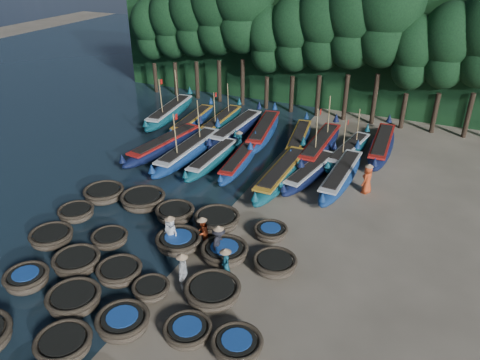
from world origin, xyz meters
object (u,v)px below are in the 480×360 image
at_px(coracle_9, 237,345).
at_px(coracle_24, 271,232).
at_px(long_boat_7, 311,172).
at_px(fisherman_4, 183,272).
at_px(coracle_10, 52,237).
at_px(coracle_15, 76,213).
at_px(long_boat_14, 299,139).
at_px(long_boat_6, 282,174).
at_px(long_boat_15, 320,146).
at_px(coracle_17, 179,242).
at_px(long_boat_9, 170,112).
at_px(coracle_13, 151,289).
at_px(coracle_16, 110,239).
at_px(coracle_14, 213,292).
at_px(coracle_21, 143,200).
at_px(coracle_5, 27,279).
at_px(long_boat_10, 193,121).
at_px(fisherman_1, 226,263).
at_px(long_boat_16, 348,151).
at_px(long_boat_17, 382,145).
at_px(coracle_11, 77,262).
at_px(long_boat_5, 240,161).
at_px(long_boat_4, 213,158).
at_px(coracle_18, 224,252).
at_px(coracle_12, 120,272).
at_px(long_boat_11, 222,121).
at_px(long_boat_12, 237,129).
at_px(fisherman_5, 239,142).
at_px(long_boat_2, 166,145).
at_px(fisherman_6, 368,178).
at_px(coracle_20, 104,194).
at_px(long_boat_3, 189,151).
at_px(coracle_22, 175,213).
at_px(long_boat_13, 264,131).
at_px(coracle_2, 64,345).
at_px(fisherman_3, 219,243).
at_px(coracle_6, 74,300).
at_px(fisherman_0, 171,231).
at_px(coracle_23, 217,220).

relative_size(coracle_9, coracle_24, 0.99).
height_order(long_boat_7, fisherman_4, fisherman_4).
xyz_separation_m(coracle_10, fisherman_4, (7.66, -0.21, 0.55)).
height_order(coracle_15, long_boat_14, long_boat_14).
bearing_deg(long_boat_6, long_boat_15, 79.68).
bearing_deg(coracle_17, long_boat_9, 123.31).
height_order(coracle_13, coracle_16, same).
relative_size(coracle_14, coracle_21, 1.01).
bearing_deg(coracle_14, coracle_17, 141.53).
height_order(coracle_5, long_boat_10, long_boat_10).
relative_size(coracle_5, coracle_24, 1.20).
distance_m(long_boat_7, fisherman_4, 12.41).
xyz_separation_m(long_boat_6, fisherman_1, (0.94, -9.73, 0.31)).
relative_size(long_boat_16, long_boat_17, 0.88).
xyz_separation_m(coracle_11, long_boat_5, (2.28, 12.75, 0.03)).
distance_m(long_boat_6, long_boat_17, 8.56).
bearing_deg(long_boat_4, coracle_18, -59.13).
relative_size(coracle_14, long_boat_17, 0.31).
distance_m(coracle_12, long_boat_11, 19.04).
bearing_deg(coracle_11, coracle_16, 87.62).
bearing_deg(coracle_13, long_boat_9, 119.95).
relative_size(coracle_12, long_boat_12, 0.23).
bearing_deg(fisherman_4, fisherman_5, -2.30).
relative_size(long_boat_2, long_boat_16, 1.14).
relative_size(long_boat_4, fisherman_6, 3.72).
xyz_separation_m(coracle_20, fisherman_4, (8.09, -4.73, 0.51)).
bearing_deg(fisherman_4, coracle_9, -139.73).
height_order(long_boat_3, long_boat_17, long_boat_3).
distance_m(long_boat_14, fisherman_6, 7.79).
relative_size(coracle_22, long_boat_12, 0.29).
relative_size(long_boat_2, fisherman_4, 4.31).
distance_m(coracle_18, long_boat_13, 15.13).
height_order(coracle_2, coracle_16, coracle_2).
height_order(coracle_10, coracle_11, coracle_11).
bearing_deg(long_boat_12, fisherman_4, -70.73).
bearing_deg(long_boat_16, long_boat_10, -174.69).
distance_m(long_boat_15, long_boat_17, 4.35).
bearing_deg(coracle_18, coracle_11, -148.84).
bearing_deg(fisherman_3, coracle_14, -164.60).
height_order(coracle_9, long_boat_15, long_boat_15).
bearing_deg(long_boat_14, coracle_11, -113.66).
distance_m(long_boat_4, long_boat_11, 6.97).
height_order(coracle_13, coracle_17, coracle_17).
bearing_deg(coracle_6, long_boat_6, 74.43).
relative_size(long_boat_5, long_boat_11, 0.95).
bearing_deg(coracle_9, fisherman_1, 121.48).
distance_m(coracle_9, long_boat_7, 14.58).
xyz_separation_m(coracle_11, long_boat_3, (-1.41, 12.52, 0.15)).
xyz_separation_m(coracle_10, coracle_17, (5.93, 2.22, 0.04)).
bearing_deg(fisherman_0, coracle_23, 70.62).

